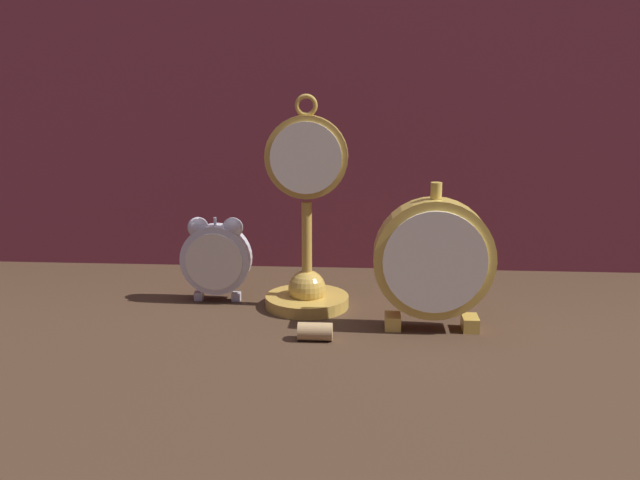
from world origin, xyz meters
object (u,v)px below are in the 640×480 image
object	(u,v)px
pocket_watch_on_stand	(307,239)
alarm_clock_twin_bell	(216,255)
mantel_clock_silver	(434,260)
wine_cork	(316,331)

from	to	relation	value
pocket_watch_on_stand	alarm_clock_twin_bell	distance (m)	0.13
mantel_clock_silver	wine_cork	xyz separation A→B (m)	(-0.14, -0.05, -0.08)
alarm_clock_twin_bell	wine_cork	size ratio (longest dim) A/B	2.87
pocket_watch_on_stand	alarm_clock_twin_bell	size ratio (longest dim) A/B	2.40
pocket_watch_on_stand	wine_cork	bearing A→B (deg)	-80.34
mantel_clock_silver	alarm_clock_twin_bell	bearing A→B (deg)	161.53
wine_cork	mantel_clock_silver	bearing A→B (deg)	17.83
alarm_clock_twin_bell	wine_cork	world-z (taller)	alarm_clock_twin_bell
wine_cork	alarm_clock_twin_bell	bearing A→B (deg)	136.32
alarm_clock_twin_bell	mantel_clock_silver	size ratio (longest dim) A/B	0.64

